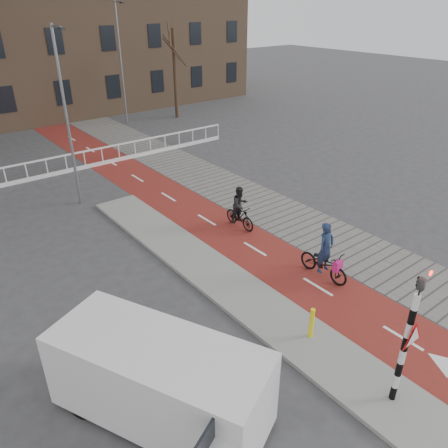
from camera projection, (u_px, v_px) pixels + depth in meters
ground at (338, 342)px, 11.67m from camera, size 120.00×120.00×0.00m
bike_lane at (180, 204)px, 19.47m from camera, size 2.50×60.00×0.01m
sidewalk at (229, 189)px, 21.01m from camera, size 3.00×60.00×0.01m
curb_island at (225, 282)px, 14.05m from camera, size 1.80×16.00×0.12m
traffic_signal at (409, 335)px, 9.01m from camera, size 0.80×0.80×3.68m
bollard at (312, 323)px, 11.49m from camera, size 0.12×0.12×0.90m
cyclist_near at (324, 260)px, 14.10m from camera, size 0.70×1.89×1.95m
cyclist_far at (240, 211)px, 17.17m from camera, size 0.74×1.59×1.72m
van at (160, 380)px, 9.15m from camera, size 3.68×5.00×2.00m
tree_right at (175, 74)px, 32.25m from camera, size 0.27×0.27×6.34m
streetlight_near at (67, 121)px, 17.89m from camera, size 0.12×0.12×7.36m
streetlight_right at (121, 65)px, 30.29m from camera, size 0.12×0.12×8.08m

